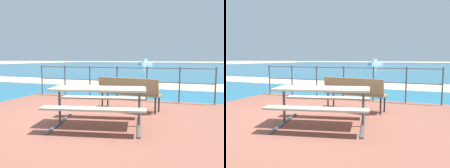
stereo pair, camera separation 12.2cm
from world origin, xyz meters
The scene contains 8 objects.
ground_plane centered at (0.00, 0.00, 0.00)m, with size 240.00×240.00×0.00m, color tan.
patio_paving centered at (0.00, 0.00, 0.03)m, with size 6.40×5.20×0.06m, color brown.
sea_water centered at (0.00, 40.00, 0.01)m, with size 90.00×90.00×0.01m, color #196B8E.
beach_strip centered at (0.00, 7.19, 0.01)m, with size 54.00×3.14×0.01m, color tan.
picnic_table centered at (0.56, -0.44, 0.63)m, with size 2.10×1.75×0.75m.
park_bench centered at (0.79, 0.95, 0.57)m, with size 1.67×0.66×0.85m.
railing_fence centered at (0.00, 2.44, 0.73)m, with size 5.94×0.04×1.09m.
boat_near centered at (-8.18, 49.34, 0.43)m, with size 3.02×5.15×1.43m.
Camera 2 is at (2.37, -4.35, 1.37)m, focal length 35.35 mm.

